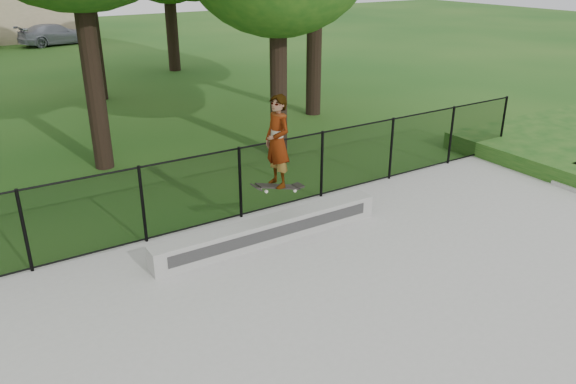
% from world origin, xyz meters
% --- Properties ---
extents(grind_ledge, '(4.61, 0.40, 0.44)m').
position_xyz_m(grind_ledge, '(-0.03, 4.70, 0.28)').
color(grind_ledge, '#9B9C97').
rests_on(grind_ledge, concrete_slab).
extents(car_c, '(4.23, 2.58, 1.24)m').
position_xyz_m(car_c, '(2.04, 33.72, 0.62)').
color(car_c, gray).
rests_on(car_c, ground).
extents(skater_airborne, '(0.82, 0.62, 1.84)m').
position_xyz_m(skater_airborne, '(0.09, 4.60, 1.97)').
color(skater_airborne, black).
rests_on(skater_airborne, ground).
extents(chainlink_fence, '(16.06, 0.06, 1.50)m').
position_xyz_m(chainlink_fence, '(0.00, 5.90, 0.81)').
color(chainlink_fence, black).
rests_on(chainlink_fence, concrete_slab).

